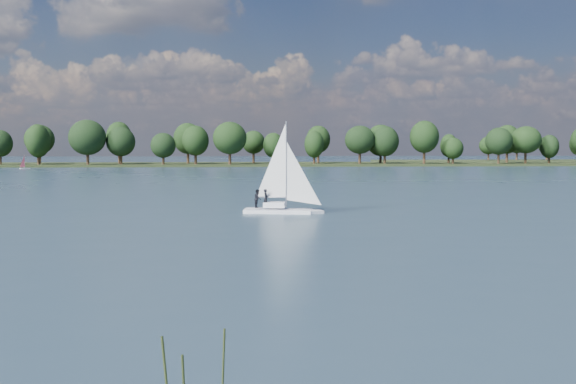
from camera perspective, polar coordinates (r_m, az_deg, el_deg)
The scene contains 5 objects.
ground at distance 120.22m, azimuth 1.80°, elevation 0.94°, with size 700.00×700.00×0.00m, color #233342.
far_shore at distance 231.73m, azimuth -1.47°, elevation 2.40°, with size 660.00×40.00×1.50m, color black.
sailboat at distance 62.02m, azimuth -0.82°, elevation 0.49°, with size 7.34×3.48×9.31m.
dinghy_pink at distance 206.97m, azimuth -22.36°, elevation 2.21°, with size 2.89×2.60×4.48m.
treeline at distance 227.53m, azimuth -1.60°, elevation 4.42°, with size 562.84×74.41×17.93m.
Camera 1 is at (-14.13, -19.21, 6.37)m, focal length 40.00 mm.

